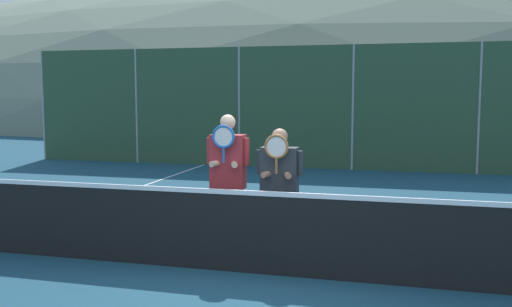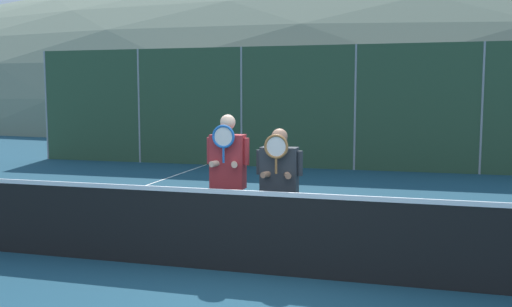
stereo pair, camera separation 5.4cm
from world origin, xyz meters
name	(u,v)px [view 2 (the right image)]	position (x,y,z in m)	size (l,w,h in m)	color
ground_plane	(272,275)	(0.00, 0.00, 0.00)	(120.00, 120.00, 0.00)	navy
hill_distant	(398,114)	(0.00, 53.60, 0.00)	(134.74, 74.86, 26.20)	slate
clubhouse_building	(331,101)	(-1.84, 18.02, 1.79)	(17.49, 5.50, 3.53)	beige
fence_back	(355,108)	(0.00, 9.53, 1.72)	(19.65, 0.06, 3.44)	gray
tennis_net	(272,232)	(0.00, 0.00, 0.51)	(11.70, 0.09, 1.09)	gray
court_line_left_sideline	(85,206)	(-4.35, 3.00, 0.00)	(0.05, 16.00, 0.01)	white
player_leftmost	(228,173)	(-0.76, 0.66, 1.09)	(0.58, 0.34, 1.85)	white
player_center_left	(279,183)	(-0.06, 0.62, 1.00)	(0.60, 0.34, 1.68)	white
car_far_left	(214,129)	(-5.09, 12.25, 0.89)	(4.14, 2.08, 1.73)	maroon
car_left_of_center	(360,131)	(-0.08, 12.07, 0.91)	(4.50, 2.03, 1.78)	maroon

